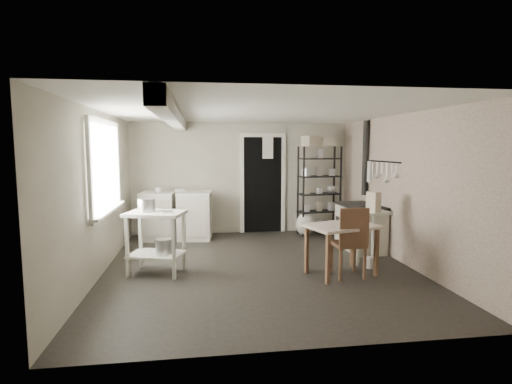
{
  "coord_description": "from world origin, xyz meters",
  "views": [
    {
      "loc": [
        -0.86,
        -5.77,
        1.79
      ],
      "look_at": [
        0.0,
        0.3,
        1.1
      ],
      "focal_mm": 28.0,
      "sensor_mm": 36.0,
      "label": 1
    }
  ],
  "objects": [
    {
      "name": "floor",
      "position": [
        0.0,
        0.0,
        0.0
      ],
      "size": [
        5.0,
        5.0,
        0.0
      ],
      "primitive_type": "plane",
      "color": "black",
      "rests_on": "ground"
    },
    {
      "name": "ceiling",
      "position": [
        0.0,
        0.0,
        2.3
      ],
      "size": [
        5.0,
        5.0,
        0.0
      ],
      "primitive_type": "plane",
      "rotation": [
        3.14,
        0.0,
        0.0
      ],
      "color": "white",
      "rests_on": "wall_back"
    },
    {
      "name": "wall_back",
      "position": [
        0.0,
        2.5,
        1.15
      ],
      "size": [
        4.5,
        0.02,
        2.3
      ],
      "primitive_type": "cube",
      "color": "#BAB39F",
      "rests_on": "ground"
    },
    {
      "name": "wall_front",
      "position": [
        0.0,
        -2.5,
        1.15
      ],
      "size": [
        4.5,
        0.02,
        2.3
      ],
      "primitive_type": "cube",
      "color": "#BAB39F",
      "rests_on": "ground"
    },
    {
      "name": "wall_left",
      "position": [
        -2.25,
        0.0,
        1.15
      ],
      "size": [
        0.02,
        5.0,
        2.3
      ],
      "primitive_type": "cube",
      "color": "#BAB39F",
      "rests_on": "ground"
    },
    {
      "name": "wall_right",
      "position": [
        2.25,
        0.0,
        1.15
      ],
      "size": [
        0.02,
        5.0,
        2.3
      ],
      "primitive_type": "cube",
      "color": "#BAB39F",
      "rests_on": "ground"
    },
    {
      "name": "window",
      "position": [
        -2.22,
        0.2,
        1.5
      ],
      "size": [
        0.12,
        1.76,
        1.28
      ],
      "primitive_type": null,
      "color": "white",
      "rests_on": "wall_left"
    },
    {
      "name": "doorway",
      "position": [
        0.45,
        2.47,
        1.0
      ],
      "size": [
        0.96,
        0.1,
        2.08
      ],
      "primitive_type": null,
      "color": "white",
      "rests_on": "ground"
    },
    {
      "name": "ceiling_beam",
      "position": [
        -1.2,
        0.0,
        2.2
      ],
      "size": [
        0.18,
        5.0,
        0.18
      ],
      "primitive_type": null,
      "color": "white",
      "rests_on": "ceiling"
    },
    {
      "name": "wallpaper_panel",
      "position": [
        2.24,
        0.0,
        1.15
      ],
      "size": [
        0.01,
        5.0,
        2.3
      ],
      "primitive_type": null,
      "color": "#BEAD9B",
      "rests_on": "wall_right"
    },
    {
      "name": "utensil_rail",
      "position": [
        2.19,
        0.6,
        1.55
      ],
      "size": [
        0.06,
        1.2,
        0.44
      ],
      "primitive_type": null,
      "color": "silver",
      "rests_on": "wall_right"
    },
    {
      "name": "prep_table",
      "position": [
        -1.48,
        -0.1,
        0.4
      ],
      "size": [
        0.9,
        0.74,
        0.89
      ],
      "primitive_type": null,
      "rotation": [
        0.0,
        0.0,
        -0.28
      ],
      "color": "white",
      "rests_on": "ground"
    },
    {
      "name": "stockpot",
      "position": [
        -1.61,
        -0.04,
        0.94
      ],
      "size": [
        0.25,
        0.25,
        0.25
      ],
      "primitive_type": "cylinder",
      "rotation": [
        0.0,
        0.0,
        0.07
      ],
      "color": "silver",
      "rests_on": "prep_table"
    },
    {
      "name": "saucepan",
      "position": [
        -1.34,
        -0.15,
        0.85
      ],
      "size": [
        0.2,
        0.2,
        0.11
      ],
      "primitive_type": "cylinder",
      "rotation": [
        0.0,
        0.0,
        0.03
      ],
      "color": "silver",
      "rests_on": "prep_table"
    },
    {
      "name": "bucket",
      "position": [
        -1.37,
        -0.15,
        0.39
      ],
      "size": [
        0.29,
        0.29,
        0.25
      ],
      "primitive_type": "cylinder",
      "rotation": [
        0.0,
        0.0,
        0.27
      ],
      "color": "silver",
      "rests_on": "prep_table"
    },
    {
      "name": "base_cabinets",
      "position": [
        -1.32,
        2.05,
        0.46
      ],
      "size": [
        1.47,
        0.76,
        0.93
      ],
      "primitive_type": null,
      "rotation": [
        0.0,
        0.0,
        -0.12
      ],
      "color": "beige",
      "rests_on": "ground"
    },
    {
      "name": "mixing_bowl",
      "position": [
        -1.25,
        1.97,
        0.96
      ],
      "size": [
        0.32,
        0.32,
        0.07
      ],
      "primitive_type": "imported",
      "rotation": [
        0.0,
        0.0,
        -0.06
      ],
      "color": "silver",
      "rests_on": "base_cabinets"
    },
    {
      "name": "counter_cup",
      "position": [
        -1.65,
        1.94,
        0.97
      ],
      "size": [
        0.15,
        0.15,
        0.1
      ],
      "primitive_type": "imported",
      "rotation": [
        0.0,
        0.0,
        0.17
      ],
      "color": "silver",
      "rests_on": "base_cabinets"
    },
    {
      "name": "shelf_rack",
      "position": [
        1.56,
        2.09,
        0.95
      ],
      "size": [
        0.89,
        0.45,
        1.81
      ],
      "primitive_type": null,
      "rotation": [
        0.0,
        0.0,
        0.14
      ],
      "color": "black",
      "rests_on": "ground"
    },
    {
      "name": "shelf_jar",
      "position": [
        1.24,
        2.09,
        1.37
      ],
      "size": [
        0.11,
        0.11,
        0.2
      ],
      "primitive_type": "imported",
      "rotation": [
        0.0,
        0.0,
        0.23
      ],
      "color": "silver",
      "rests_on": "shelf_rack"
    },
    {
      "name": "storage_box_a",
      "position": [
        1.36,
        2.06,
        2.01
      ],
      "size": [
        0.39,
        0.37,
        0.21
      ],
      "primitive_type": "cube",
      "rotation": [
        0.0,
        0.0,
        0.43
      ],
      "color": "beige",
      "rests_on": "shelf_rack"
    },
    {
      "name": "storage_box_b",
      "position": [
        1.74,
        2.09,
        1.99
      ],
      "size": [
        0.28,
        0.26,
        0.17
      ],
      "primitive_type": "cube",
      "rotation": [
        0.0,
        0.0,
        0.03
      ],
      "color": "beige",
      "rests_on": "shelf_rack"
    },
    {
      "name": "stove",
      "position": [
        1.91,
        0.77,
        0.44
      ],
      "size": [
        0.61,
        1.04,
        0.79
      ],
      "primitive_type": null,
      "rotation": [
        0.0,
        0.0,
        0.05
      ],
      "color": "beige",
      "rests_on": "ground"
    },
    {
      "name": "stovepipe",
      "position": [
        2.18,
        1.25,
        1.59
      ],
      "size": [
        0.12,
        0.12,
        1.51
      ],
      "primitive_type": null,
      "rotation": [
        0.0,
        0.0,
        0.06
      ],
      "color": "black",
      "rests_on": "stove"
    },
    {
      "name": "side_ledge",
      "position": [
        1.73,
        -0.13,
        0.43
      ],
      "size": [
        0.58,
        0.38,
        0.82
      ],
      "primitive_type": null,
      "rotation": [
        0.0,
        0.0,
        0.17
      ],
      "color": "white",
      "rests_on": "ground"
    },
    {
      "name": "oats_box",
      "position": [
        1.73,
        -0.13,
        1.01
      ],
      "size": [
        0.18,
        0.23,
        0.3
      ],
      "primitive_type": "cube",
      "rotation": [
        0.0,
        0.0,
        0.34
      ],
      "color": "beige",
      "rests_on": "side_ledge"
    },
    {
      "name": "work_table",
      "position": [
        1.09,
        -0.51,
        0.38
      ],
      "size": [
        1.08,
        0.89,
        0.71
      ],
      "primitive_type": null,
      "rotation": [
        0.0,
        0.0,
        0.29
      ],
      "color": "beige",
      "rests_on": "ground"
    },
    {
      "name": "table_cup",
      "position": [
        1.27,
        -0.67,
        0.8
      ],
      "size": [
        0.1,
        0.1,
        0.09
      ],
      "primitive_type": "imported",
      "rotation": [
        0.0,
        0.0,
        -0.04
      ],
      "color": "silver",
      "rests_on": "work_table"
    },
    {
      "name": "chair",
      "position": [
        1.16,
        -0.61,
        0.48
      ],
      "size": [
        0.42,
        0.44,
        0.99
      ],
      "primitive_type": null,
      "rotation": [
        0.0,
        0.0,
        0.03
      ],
      "color": "brown",
      "rests_on": "ground"
    },
    {
      "name": "flour_sack",
      "position": [
        1.25,
        1.97,
        0.24
      ],
      "size": [
        0.4,
        0.34,
        0.47
      ],
      "primitive_type": "ellipsoid",
      "rotation": [
        0.0,
        0.0,
        -0.02
      ],
      "color": "silver",
      "rests_on": "ground"
    },
    {
      "name": "floor_crock",
      "position": [
        1.63,
        -0.29,
        0.07
      ],
      "size": [
        0.17,
        0.17,
        0.16
      ],
      "primitive_type": "cylinder",
      "rotation": [
        0.0,
        0.0,
        -0.42
      ],
      "color": "silver",
      "rests_on": "ground"
    }
  ]
}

